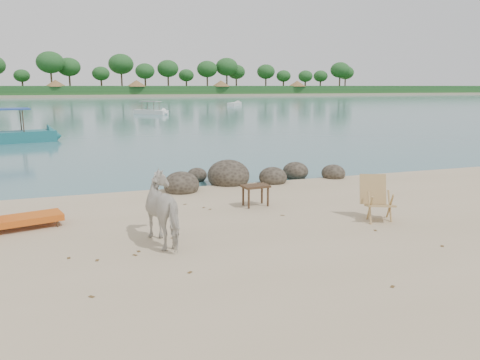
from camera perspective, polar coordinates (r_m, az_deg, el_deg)
The scene contains 11 objects.
water at distance 98.05m, azimuth -17.68°, elevation 9.07°, with size 400.00×400.00×0.00m, color #336266.
far_shore at distance 178.01m, azimuth -18.43°, elevation 9.84°, with size 420.00×90.00×1.40m, color tan.
far_scenery at distance 144.69m, azimuth -18.29°, elevation 10.87°, with size 420.00×18.00×9.50m.
boulders at distance 15.24m, azimuth 0.15°, elevation 0.31°, with size 6.33×2.78×1.02m.
cow at distance 9.44m, azimuth -8.82°, elevation -3.69°, with size 0.75×1.64×1.38m, color beige.
side_table at distance 12.23m, azimuth 1.90°, elevation -2.06°, with size 0.69×0.44×0.56m, color #311E13, non-canonical shape.
lounge_chair at distance 11.38m, azimuth -25.03°, elevation -4.03°, with size 2.06×0.72×0.62m, color #CE4D18, non-canonical shape.
deck_chair at distance 11.34m, azimuth 16.73°, elevation -2.36°, with size 0.67×0.73×1.04m, color tan, non-canonical shape.
boat_mid at distance 54.64m, azimuth -10.86°, elevation 9.18°, with size 4.83×1.09×2.37m, color silver, non-canonical shape.
boat_far at distance 76.05m, azimuth -0.67°, elevation 9.30°, with size 5.35×1.20×0.62m, color silver, non-canonical shape.
dead_leaves at distance 9.72m, azimuth -3.53°, elevation -7.34°, with size 7.07×6.30×0.00m.
Camera 1 is at (-2.63, -7.96, 3.13)m, focal length 35.00 mm.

